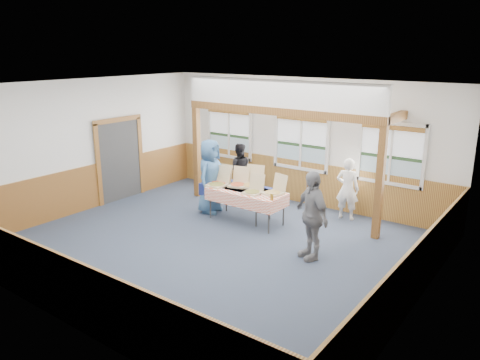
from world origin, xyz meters
name	(u,v)px	position (x,y,z in m)	size (l,w,h in m)	color
floor	(216,245)	(0.00, 0.00, 0.00)	(8.00, 8.00, 0.00)	#2B3647
ceiling	(213,86)	(0.00, 0.00, 3.20)	(8.00, 8.00, 0.00)	white
wall_back	(302,142)	(0.00, 3.50, 1.60)	(8.00, 8.00, 0.00)	silver
wall_front	(53,220)	(0.00, -3.50, 1.60)	(8.00, 8.00, 0.00)	silver
wall_left	(88,145)	(-4.00, 0.00, 1.60)	(8.00, 8.00, 0.00)	silver
wall_right	(425,209)	(4.00, 0.00, 1.60)	(8.00, 8.00, 0.00)	silver
wainscot_back	(300,181)	(0.00, 3.48, 0.55)	(7.98, 0.05, 1.10)	brown
wainscot_front	(63,288)	(0.00, -3.48, 0.55)	(7.98, 0.05, 1.10)	brown
wainscot_left	(92,186)	(-3.98, 0.00, 0.55)	(0.05, 6.98, 1.10)	brown
wainscot_right	(416,274)	(3.98, 0.00, 0.55)	(0.05, 6.98, 1.10)	brown
cased_opening	(120,160)	(-3.96, 0.90, 1.05)	(0.06, 1.30, 2.10)	#333333
window_left	(229,130)	(-2.30, 3.46, 1.68)	(1.56, 0.10, 1.46)	silver
window_mid	(301,139)	(0.00, 3.46, 1.68)	(1.56, 0.10, 1.46)	silver
window_right	(391,150)	(2.30, 3.46, 1.68)	(1.56, 0.10, 1.46)	silver
post_left	(197,153)	(-2.50, 2.30, 1.20)	(0.15, 0.15, 2.40)	brown
post_right	(380,184)	(2.50, 2.30, 1.20)	(0.15, 0.15, 2.40)	brown
cross_beam	(278,111)	(0.00, 2.30, 2.49)	(5.15, 0.18, 0.18)	brown
table_left	(236,188)	(-0.68, 1.62, 0.70)	(1.84, 1.20, 0.76)	#333333
table_right	(246,193)	(-0.27, 1.45, 0.70)	(1.91, 1.04, 0.76)	#333333
pizza_box_a	(220,181)	(-1.08, 1.51, 0.82)	(0.41, 0.50, 0.44)	#D3BB8C
pizza_box_b	(252,184)	(-0.34, 1.78, 0.83)	(0.56, 0.62, 0.47)	#D3BB8C
pizza_box_c	(218,183)	(-1.02, 1.35, 0.82)	(0.42, 0.50, 0.44)	#D3BB8C
pizza_box_d	(238,183)	(-0.63, 1.64, 0.82)	(0.51, 0.56, 0.42)	#D3BB8C
pizza_box_e	(253,190)	(-0.02, 1.37, 0.82)	(0.41, 0.49, 0.41)	#D3BB8C
pizza_box_f	(274,191)	(0.39, 1.59, 0.82)	(0.48, 0.54, 0.42)	#D3BB8C
veggie_tray	(212,179)	(-1.43, 1.62, 0.79)	(0.40, 0.40, 0.09)	black
drink_glass	(272,197)	(0.58, 1.20, 0.83)	(0.07, 0.07, 0.15)	#996B19
woman_white	(347,189)	(1.51, 3.01, 0.73)	(0.53, 0.35, 1.47)	white
woman_black	(239,169)	(-1.64, 3.02, 0.72)	(0.70, 0.54, 1.43)	black
man_blue	(210,176)	(-1.39, 1.51, 0.90)	(0.88, 0.57, 1.80)	#3A6391
person_grey	(311,215)	(1.84, 0.61, 0.86)	(1.01, 0.42, 1.72)	gray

